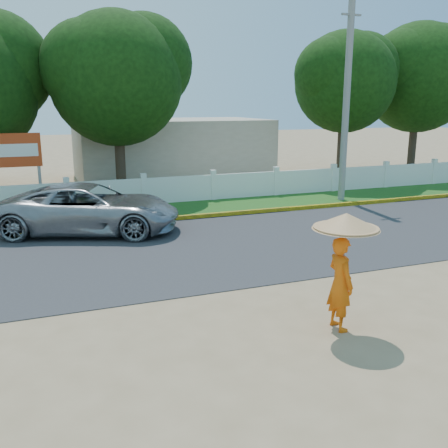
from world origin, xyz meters
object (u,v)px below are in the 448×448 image
Objects in this scene: utility_pole at (346,101)px; monk_with_parasol at (343,255)px; vehicle at (90,209)px; billboard at (7,155)px.

utility_pole is 3.76× the size of monk_with_parasol.
billboard is at bearing 47.17° from vehicle.
vehicle is 1.93× the size of billboard.
monk_with_parasol is at bearing -123.86° from utility_pole.
utility_pole reaches higher than monk_with_parasol.
monk_with_parasol is at bearing -66.34° from billboard.
monk_with_parasol is 15.02m from billboard.
utility_pole is at bearing 56.14° from monk_with_parasol.
vehicle is at bearing -63.10° from billboard.
billboard is (-2.48, 4.89, 1.35)m from vehicle.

